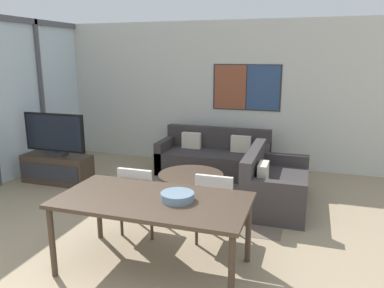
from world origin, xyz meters
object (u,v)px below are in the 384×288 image
dining_table (153,205)px  fruit_bowl (177,196)px  tv_console (57,169)px  television (54,135)px  coffee_table (191,180)px  sofa_main (214,159)px  sofa_side (271,187)px  dining_chair_centre (216,202)px  dining_chair_left (140,195)px

dining_table → fruit_bowl: bearing=6.3°
tv_console → television: 0.60m
coffee_table → dining_table: size_ratio=0.51×
coffee_table → sofa_main: bearing=90.0°
fruit_bowl → dining_table: bearing=-173.7°
television → sofa_side: bearing=2.0°
coffee_table → dining_chair_centre: dining_chair_centre is taller
sofa_main → fruit_bowl: bearing=-81.9°
sofa_main → dining_chair_centre: 2.69m
coffee_table → television: bearing=178.6°
sofa_main → sofa_side: same height
dining_chair_left → television: bearing=149.6°
dining_chair_left → dining_chair_centre: size_ratio=1.00×
television → dining_table: television is taller
coffee_table → dining_chair_left: dining_chair_left is taller
dining_table → dining_chair_centre: 0.90m
dining_chair_left → dining_chair_centre: 0.94m
dining_chair_centre → television: bearing=158.5°
tv_console → coffee_table: 2.44m
sofa_side → fruit_bowl: fruit_bowl is taller
television → sofa_main: television is taller
sofa_main → dining_table: bearing=-86.2°
coffee_table → fruit_bowl: fruit_bowl is taller
coffee_table → dining_chair_left: (-0.25, -1.23, 0.19)m
sofa_side → television: bearing=92.0°
dining_table → dining_chair_centre: (0.47, 0.73, -0.20)m
coffee_table → dining_chair_centre: size_ratio=1.14×
sofa_side → dining_chair_left: size_ratio=1.78×
tv_console → television: television is taller
tv_console → dining_chair_centre: bearing=-21.5°
sofa_main → dining_table: 3.36m
television → sofa_main: (2.44, 1.36, -0.57)m
tv_console → coffee_table: size_ratio=1.22×
tv_console → sofa_side: 3.62m
tv_console → coffee_table: bearing=-1.4°
sofa_side → coffee_table: 1.19m
television → fruit_bowl: size_ratio=3.46×
sofa_main → sofa_side: 1.71m
tv_console → sofa_side: sofa_side is taller
tv_console → fruit_bowl: 3.55m
television → sofa_side: 3.67m
coffee_table → sofa_side: bearing=9.0°
sofa_main → sofa_side: size_ratio=1.31×
dining_chair_left → sofa_side: bearing=44.6°
sofa_side → fruit_bowl: (-0.71, -2.07, 0.54)m
tv_console → coffee_table: (2.44, -0.06, 0.06)m
coffee_table → fruit_bowl: 2.01m
sofa_side → dining_table: (-0.96, -2.10, 0.43)m
sofa_main → dining_table: (0.22, -3.33, 0.43)m
dining_chair_left → coffee_table: bearing=78.4°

